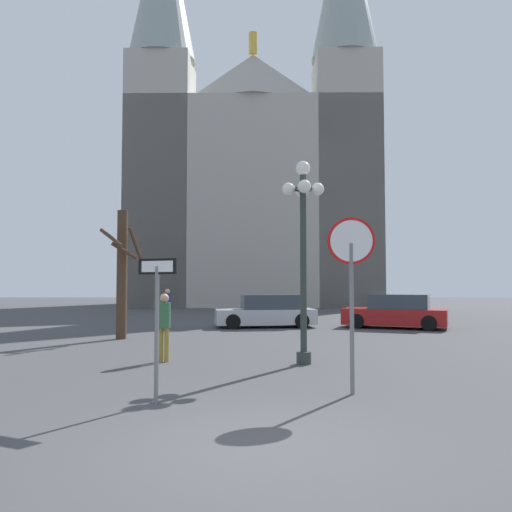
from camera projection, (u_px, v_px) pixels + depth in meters
ground_plane at (257, 449)px, 6.08m from camera, size 120.00×120.00×0.00m
cathedral at (255, 168)px, 43.94m from camera, size 21.01×11.43×35.80m
stop_sign at (353, 268)px, 9.16m from camera, size 0.85×0.20×3.18m
one_way_arrow_sign at (158, 308)px, 8.45m from camera, size 0.69×0.33×2.40m
street_lamp at (304, 232)px, 12.54m from camera, size 1.05×1.05×5.02m
bare_tree at (123, 272)px, 17.97m from camera, size 1.44×1.24×4.55m
parked_car_near_red at (397, 312)px, 22.05m from camera, size 4.71×3.34×1.47m
parked_car_far_silver at (268, 312)px, 22.57m from camera, size 4.59×2.30×1.44m
pedestrian_walking at (165, 320)px, 12.81m from camera, size 0.32×0.32×1.71m
pedestrian_standing at (169, 304)px, 22.09m from camera, size 0.32×0.32×1.71m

